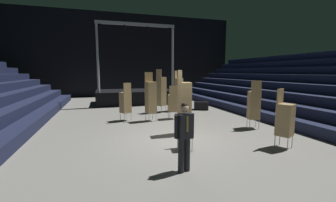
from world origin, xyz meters
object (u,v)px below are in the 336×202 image
Objects in this scene: chair_stack_mid_centre at (173,102)px; chair_stack_rear_right at (254,105)px; chair_stack_front_left at (179,91)px; chair_stack_mid_left at (184,102)px; loose_chair_near_man at (184,132)px; stage_riser at (135,95)px; chair_stack_front_right at (285,119)px; chair_stack_rear_centre at (151,97)px; man_with_tie at (184,133)px; equipment_road_case at (201,106)px; chair_stack_mid_right at (125,102)px; chair_stack_rear_left at (161,91)px.

chair_stack_mid_centre is 0.83× the size of chair_stack_rear_right.
chair_stack_front_left reaches higher than chair_stack_mid_centre.
chair_stack_mid_centre is at bearing 10.56° from chair_stack_front_left.
loose_chair_near_man is at bearing -17.38° from chair_stack_mid_left.
stage_riser is 2.32× the size of chair_stack_front_left.
chair_stack_front_right is 2.46m from chair_stack_rear_right.
chair_stack_rear_centre is at bearing -82.40° from chair_stack_front_right.
stage_riser is 3.36× the size of man_with_tie.
man_with_tie is 3.30m from chair_stack_mid_left.
chair_stack_front_left is 2.62× the size of loose_chair_near_man.
man_with_tie is 1.00× the size of chair_stack_mid_centre.
chair_stack_rear_centre reaches higher than equipment_road_case.
chair_stack_mid_centre is at bearing -93.69° from chair_stack_front_right.
chair_stack_mid_centre is (1.02, -6.37, 0.27)m from stage_riser.
stage_riser is at bearing -81.02° from loose_chair_near_man.
loose_chair_near_man is (1.33, -4.58, -0.41)m from chair_stack_mid_right.
chair_stack_rear_left is at bearing 98.45° from chair_stack_mid_centre.
man_with_tie is at bearing 77.92° from loose_chair_near_man.
man_with_tie is 3.69m from chair_stack_front_right.
loose_chair_near_man is at bearing -40.22° from chair_stack_front_right.
chair_stack_front_left reaches higher than equipment_road_case.
loose_chair_near_man is (-3.06, 0.82, -0.41)m from chair_stack_front_right.
stage_riser reaches higher than man_with_tie.
chair_stack_front_left is at bearing 69.74° from chair_stack_rear_left.
stage_riser is at bearing -108.96° from man_with_tie.
chair_stack_mid_left is 3.16m from chair_stack_rear_right.
chair_stack_mid_left is 1.32× the size of chair_stack_mid_right.
equipment_road_case is (3.62, -4.29, -0.34)m from stage_riser.
stage_riser is 2.24× the size of chair_stack_rear_left.
chair_stack_rear_left is at bearing -98.61° from chair_stack_front_right.
man_with_tie is 0.83× the size of chair_stack_rear_right.
stage_riser is at bearing 130.15° from equipment_road_case.
chair_stack_mid_centre is (0.42, 2.75, -0.38)m from chair_stack_mid_left.
chair_stack_mid_centre reaches higher than man_with_tie.
equipment_road_case is at bearing 111.47° from chair_stack_rear_right.
man_with_tie is at bearing -125.04° from chair_stack_rear_right.
chair_stack_mid_right is 2.37m from chair_stack_mid_centre.
chair_stack_mid_left is at bearing -86.26° from stage_riser.
chair_stack_mid_centre is (-2.03, 5.16, -0.08)m from chair_stack_front_right.
loose_chair_near_man is (-3.75, -1.54, -0.49)m from chair_stack_rear_right.
chair_stack_mid_left is at bearing -84.09° from chair_stack_mid_right.
man_with_tie is 0.91× the size of chair_stack_mid_right.
chair_stack_mid_right is 2.86m from chair_stack_rear_left.
chair_stack_front_left is at bearing 1.71° from chair_stack_mid_right.
chair_stack_rear_left is 5.52m from chair_stack_rear_right.
equipment_road_case is (0.57, 7.24, -0.69)m from chair_stack_front_right.
chair_stack_mid_centre is 3.38m from equipment_road_case.
chair_stack_mid_right is at bearing -179.79° from chair_stack_mid_centre.
chair_stack_mid_right is 0.92× the size of chair_stack_rear_right.
chair_stack_mid_centre is at bearing 174.78° from chair_stack_mid_left.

